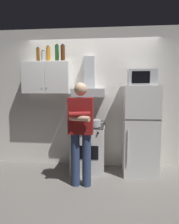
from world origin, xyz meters
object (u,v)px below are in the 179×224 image
(microwave, at_px, (142,78))
(cooking_pot, at_px, (95,123))
(range_hood, at_px, (89,86))
(refrigerator, at_px, (140,130))
(bottle_canister_steel, at_px, (43,56))
(bottle_liquor_amber, at_px, (48,54))
(person_standing, at_px, (81,130))
(bottle_beer_brown, at_px, (38,55))
(stove_oven, at_px, (88,148))
(upper_cabinet, at_px, (47,78))
(bottle_wine_green, at_px, (57,53))
(bottle_rum_dark, at_px, (63,53))

(microwave, bearing_deg, cooking_pot, -170.43)
(range_hood, height_order, refrigerator, range_hood)
(range_hood, relative_size, bottle_canister_steel, 3.57)
(cooking_pot, height_order, bottle_liquor_amber, bottle_liquor_amber)
(range_hood, bearing_deg, person_standing, -93.91)
(bottle_beer_brown, bearing_deg, stove_oven, -8.26)
(upper_cabinet, distance_m, bottle_canister_steel, 0.40)
(cooking_pot, xyz_separation_m, bottle_liquor_amber, (-0.89, 0.22, 1.25))
(bottle_beer_brown, xyz_separation_m, bottle_wine_green, (0.36, 0.02, 0.02))
(person_standing, bearing_deg, bottle_wine_green, 126.21)
(person_standing, xyz_separation_m, bottle_liquor_amber, (-0.71, 0.71, 1.29))
(person_standing, bearing_deg, bottle_beer_brown, 140.99)
(bottle_liquor_amber, distance_m, bottle_canister_steel, 0.11)
(stove_oven, relative_size, person_standing, 0.53)
(person_standing, relative_size, bottle_rum_dark, 5.25)
(cooking_pot, height_order, bottle_rum_dark, bottle_rum_dark)
(range_hood, bearing_deg, microwave, -6.46)
(upper_cabinet, height_order, bottle_wine_green, bottle_wine_green)
(person_standing, bearing_deg, refrigerator, 31.23)
(range_hood, distance_m, bottle_canister_steel, 1.02)
(bottle_rum_dark, xyz_separation_m, bottle_canister_steel, (-0.37, 0.01, -0.05))
(bottle_rum_dark, xyz_separation_m, bottle_wine_green, (-0.13, 0.06, 0.01))
(range_hood, height_order, bottle_liquor_amber, bottle_liquor_amber)
(range_hood, xyz_separation_m, bottle_beer_brown, (-0.97, 0.01, 0.59))
(refrigerator, distance_m, bottle_rum_dark, 2.01)
(bottle_rum_dark, bearing_deg, bottle_wine_green, 155.04)
(bottle_wine_green, bearing_deg, bottle_canister_steel, -168.24)
(cooking_pot, bearing_deg, bottle_rum_dark, 160.43)
(range_hood, height_order, bottle_wine_green, bottle_wine_green)
(person_standing, height_order, bottle_canister_steel, bottle_canister_steel)
(refrigerator, bearing_deg, bottle_liquor_amber, 176.67)
(stove_oven, height_order, refrigerator, refrigerator)
(range_hood, relative_size, bottle_beer_brown, 2.68)
(upper_cabinet, bearing_deg, microwave, -3.48)
(microwave, xyz_separation_m, bottle_rum_dark, (-1.43, 0.08, 0.46))
(stove_oven, distance_m, bottle_canister_steel, 1.92)
(person_standing, bearing_deg, stove_oven, 85.28)
(person_standing, xyz_separation_m, bottle_beer_brown, (-0.92, 0.75, 1.28))
(bottle_liquor_amber, height_order, bottle_wine_green, bottle_wine_green)
(refrigerator, bearing_deg, bottle_rum_dark, 176.09)
(bottle_beer_brown, distance_m, bottle_canister_steel, 0.12)
(person_standing, distance_m, bottle_beer_brown, 1.75)
(bottle_liquor_amber, bearing_deg, bottle_canister_steel, 176.97)
(cooking_pot, bearing_deg, bottle_liquor_amber, 166.16)
(person_standing, bearing_deg, bottle_rum_dark, 121.57)
(stove_oven, xyz_separation_m, cooking_pot, (0.13, -0.12, 0.50))
(bottle_beer_brown, distance_m, bottle_rum_dark, 0.49)
(refrigerator, bearing_deg, upper_cabinet, 175.93)
(microwave, distance_m, bottle_rum_dark, 1.51)
(stove_oven, xyz_separation_m, bottle_liquor_amber, (-0.76, 0.10, 1.76))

